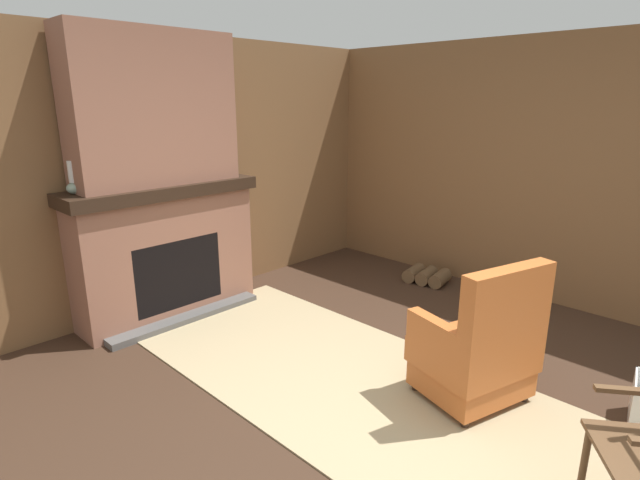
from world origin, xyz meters
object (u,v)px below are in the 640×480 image
firewood_stack (427,276)px  armchair (478,351)px  storage_case (223,168)px  oil_lamp_vase (74,182)px

firewood_stack → armchair: bearing=-49.3°
armchair → storage_case: 2.99m
firewood_stack → storage_case: bearing=-128.4°
armchair → storage_case: bearing=16.0°
oil_lamp_vase → storage_case: oil_lamp_vase is taller
armchair → storage_case: storage_case is taller
armchair → oil_lamp_vase: bearing=42.7°
armchair → oil_lamp_vase: 3.32m
armchair → firewood_stack: 2.29m
oil_lamp_vase → armchair: bearing=26.5°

